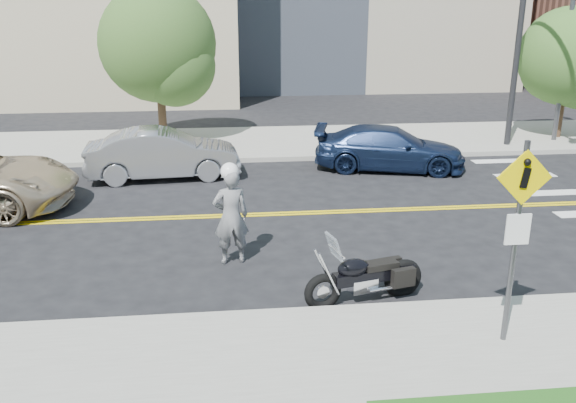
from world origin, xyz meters
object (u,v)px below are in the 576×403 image
Objects in this scene: motorcyclist at (231,214)px; parked_car_blue at (389,148)px; motorcycle at (366,266)px; parked_car_silver at (163,154)px; pedestrian_sign at (518,225)px.

motorcyclist is 8.15m from parked_car_blue.
motorcyclist reaches higher than motorcycle.
motorcyclist is 0.47× the size of parked_car_silver.
motorcyclist is (-3.93, 3.58, -0.95)m from pedestrian_sign.
parked_car_blue is at bearing 84.45° from pedestrian_sign.
motorcycle is 8.78m from parked_car_blue.
pedestrian_sign is at bearing -154.19° from parked_car_silver.
motorcyclist is 0.45× the size of parked_car_blue.
parked_car_silver is at bearing -83.26° from motorcyclist.
pedestrian_sign is 1.48× the size of motorcyclist.
motorcyclist is 6.51m from parked_car_silver.
motorcycle is 9.07m from parked_car_silver.
pedestrian_sign is 2.75m from motorcycle.
motorcycle is (-1.70, 1.71, -1.32)m from pedestrian_sign.
pedestrian_sign reaches higher than motorcycle.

